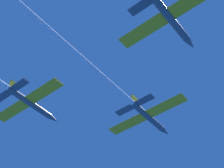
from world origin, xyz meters
TOP-DOWN VIEW (x-y plane):
  - jet_lead at (-0.11, -19.18)m, footprint 20.10×66.68m

SIDE VIEW (x-z plane):
  - jet_lead at x=-0.11m, z-range -2.38..0.94m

